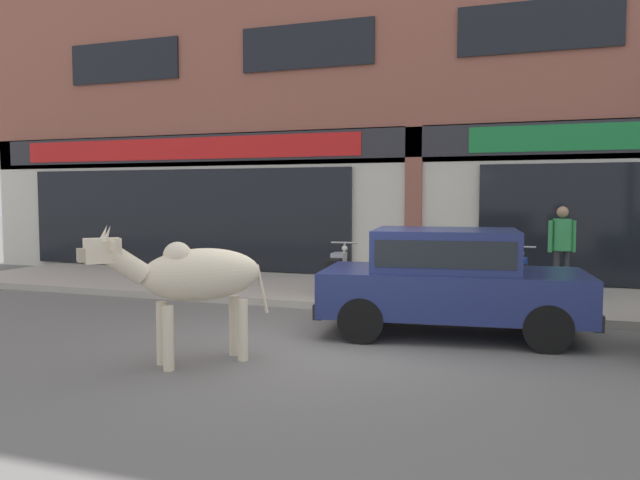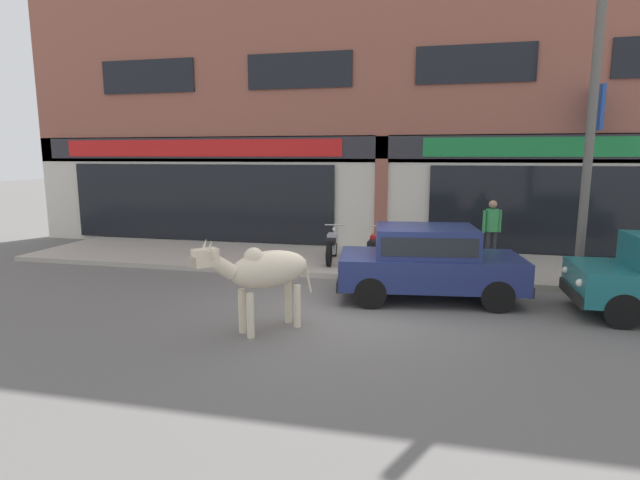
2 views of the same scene
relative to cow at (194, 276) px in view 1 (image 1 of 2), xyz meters
The scene contains 10 objects.
ground_plane 2.05m from the cow, 52.23° to the left, with size 90.00×90.00×0.00m, color #605E5B.
sidewalk 5.58m from the cow, 78.51° to the left, with size 19.00×3.56×0.13m, color #A8A093.
shop_building 8.14m from the cow, 81.58° to the left, with size 23.00×1.40×8.75m.
cow is the anchor object (origin of this frame).
car_1 3.53m from the cow, 43.95° to the left, with size 3.74×2.02×1.46m.
motorcycle_0 5.03m from the cow, 89.08° to the left, with size 0.52×1.81×0.88m.
motorcycle_1 5.19m from the cow, 76.72° to the left, with size 0.52×1.81×0.88m.
motorcycle_2 5.40m from the cow, 65.82° to the left, with size 0.57×1.81×0.88m.
motorcycle_3 6.14m from the cow, 56.69° to the left, with size 0.52×1.81×0.88m.
pedestrian 6.93m from the cow, 54.31° to the left, with size 0.47×0.32×1.60m.
Camera 1 is at (2.61, -7.53, 1.92)m, focal length 35.00 mm.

